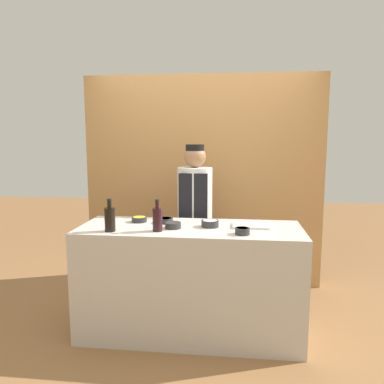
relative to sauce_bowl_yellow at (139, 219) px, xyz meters
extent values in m
plane|color=olive|center=(0.48, -0.14, -0.98)|extent=(14.00, 14.00, 0.00)
cube|color=#B7844C|center=(0.48, 1.09, 0.22)|extent=(2.71, 0.18, 2.40)
cube|color=beige|center=(0.48, -0.14, -0.50)|extent=(1.89, 0.71, 0.95)
cylinder|color=#2D2D2D|center=(0.00, 0.00, 0.00)|extent=(0.14, 0.14, 0.05)
cylinder|color=yellow|center=(0.00, 0.00, 0.01)|extent=(0.11, 0.11, 0.01)
cylinder|color=#2D2D2D|center=(0.34, -0.20, 0.00)|extent=(0.14, 0.14, 0.05)
cylinder|color=#703384|center=(0.34, -0.20, 0.02)|extent=(0.11, 0.11, 0.01)
cylinder|color=#2D2D2D|center=(0.92, -0.34, 0.00)|extent=(0.12, 0.12, 0.05)
cylinder|color=red|center=(0.92, -0.34, 0.02)|extent=(0.10, 0.10, 0.02)
cylinder|color=#2D2D2D|center=(0.65, -0.12, 0.00)|extent=(0.15, 0.15, 0.06)
cylinder|color=silver|center=(0.65, -0.12, 0.02)|extent=(0.12, 0.12, 0.02)
cylinder|color=#2D2D2D|center=(0.24, -0.01, 0.00)|extent=(0.15, 0.15, 0.04)
cylinder|color=brown|center=(0.24, -0.01, 0.01)|extent=(0.12, 0.12, 0.01)
cube|color=white|center=(0.99, -0.06, -0.02)|extent=(0.30, 0.23, 0.02)
cylinder|color=black|center=(-0.15, -0.36, 0.07)|extent=(0.09, 0.09, 0.19)
cylinder|color=black|center=(-0.15, -0.36, 0.20)|extent=(0.03, 0.03, 0.06)
cylinder|color=black|center=(-0.15, -0.36, 0.24)|extent=(0.04, 0.04, 0.02)
cylinder|color=black|center=(0.23, -0.31, 0.07)|extent=(0.08, 0.08, 0.19)
cylinder|color=black|center=(0.23, -0.31, 0.19)|extent=(0.03, 0.03, 0.06)
cylinder|color=black|center=(0.23, -0.31, 0.23)|extent=(0.04, 0.04, 0.02)
cylinder|color=#28282D|center=(0.45, 0.50, -0.55)|extent=(0.25, 0.25, 0.86)
cylinder|color=silver|center=(0.45, 0.50, 0.16)|extent=(0.35, 0.35, 0.55)
cube|color=black|center=(0.45, 0.34, 0.13)|extent=(0.28, 0.02, 0.50)
sphere|color=#9E704C|center=(0.45, 0.50, 0.54)|extent=(0.22, 0.22, 0.22)
cylinder|color=black|center=(0.45, 0.50, 0.62)|extent=(0.19, 0.19, 0.08)
camera|label=1|loc=(0.85, -3.22, 0.73)|focal=35.00mm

